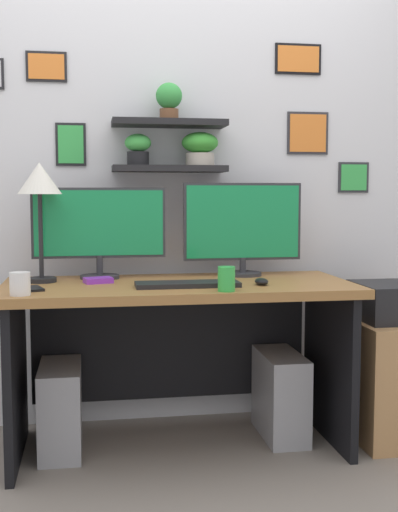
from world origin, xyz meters
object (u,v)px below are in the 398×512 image
(printer, at_px, (398,301))
(desk_lamp, at_px, (40,186))
(cell_phone, at_px, (32,289))
(coffee_mug, at_px, (20,284))
(scissors_tray, at_px, (98,280))
(drawer_cabinet, at_px, (396,378))
(pen_cup, at_px, (226,279))
(computer_mouse, at_px, (261,282))
(computer_tower_left, at_px, (61,408))
(desk, at_px, (177,328))
(monitor_left, at_px, (99,228))
(keyboard, at_px, (187,284))
(monitor_right, at_px, (243,226))
(computer_tower_right, at_px, (280,395))

(printer, bearing_deg, desk_lamp, 174.86)
(cell_phone, relative_size, coffee_mug, 1.56)
(coffee_mug, bearing_deg, scissors_tray, 45.33)
(drawer_cabinet, bearing_deg, pen_cup, -163.49)
(cell_phone, bearing_deg, computer_mouse, -17.61)
(computer_tower_left, bearing_deg, desk_lamp, 135.21)
(coffee_mug, height_order, printer, coffee_mug)
(desk, xyz_separation_m, monitor_left, (-0.34, 0.16, 0.45))
(desk, bearing_deg, monitor_left, 154.20)
(keyboard, distance_m, desk_lamp, 0.78)
(printer, bearing_deg, drawer_cabinet, -90.00)
(drawer_cabinet, bearing_deg, desk, 175.96)
(desk, height_order, coffee_mug, coffee_mug)
(printer, bearing_deg, pen_cup, -163.49)
(desk, distance_m, monitor_right, 0.59)
(coffee_mug, bearing_deg, desk, 24.93)
(cell_phone, xyz_separation_m, computer_tower_left, (0.09, 0.16, -0.56))
(computer_mouse, height_order, drawer_cabinet, computer_mouse)
(scissors_tray, bearing_deg, monitor_left, 86.59)
(scissors_tray, relative_size, printer, 0.32)
(keyboard, xyz_separation_m, computer_mouse, (0.32, -0.00, 0.01))
(computer_tower_left, bearing_deg, coffee_mug, -113.07)
(coffee_mug, distance_m, printer, 1.70)
(desk_lamp, bearing_deg, desk, -7.03)
(monitor_right, relative_size, drawer_cabinet, 1.02)
(desk, xyz_separation_m, cell_phone, (-0.62, -0.16, 0.22))
(cell_phone, distance_m, pen_cup, 0.80)
(desk, relative_size, monitor_right, 2.69)
(coffee_mug, xyz_separation_m, printer, (1.68, 0.23, -0.15))
(drawer_cabinet, xyz_separation_m, computer_tower_left, (-1.55, 0.07, -0.09))
(keyboard, distance_m, coffee_mug, 0.69)
(scissors_tray, bearing_deg, computer_tower_right, 0.69)
(pen_cup, relative_size, drawer_cabinet, 0.18)
(monitor_right, relative_size, computer_tower_left, 1.42)
(monitor_right, height_order, pen_cup, monitor_right)
(monitor_right, relative_size, printer, 1.50)
(desk_lamp, height_order, coffee_mug, desk_lamp)
(monitor_left, distance_m, scissors_tray, 0.27)
(cell_phone, distance_m, printer, 1.65)
(monitor_right, bearing_deg, cell_phone, -161.29)
(printer, xyz_separation_m, computer_tower_right, (-0.54, 0.09, -0.44))
(scissors_tray, bearing_deg, drawer_cabinet, -3.16)
(monitor_right, height_order, drawer_cabinet, monitor_right)
(pen_cup, distance_m, computer_tower_left, 0.97)
(computer_mouse, height_order, cell_phone, computer_mouse)
(pen_cup, relative_size, printer, 0.26)
(monitor_left, distance_m, keyboard, 0.54)
(drawer_cabinet, relative_size, computer_tower_right, 1.39)
(desk, xyz_separation_m, monitor_right, (0.34, 0.16, 0.45))
(desk, relative_size, desk_lamp, 2.90)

